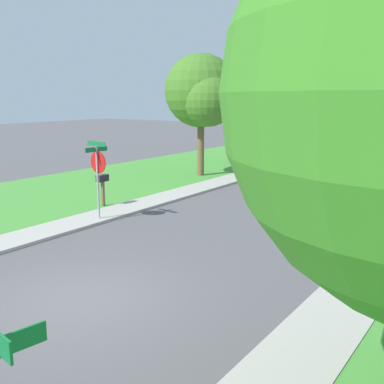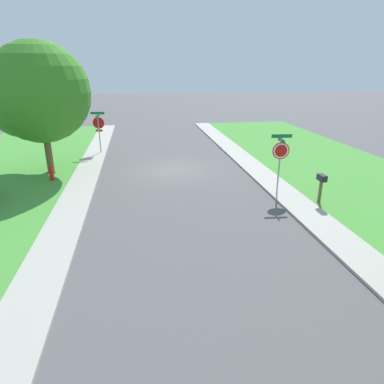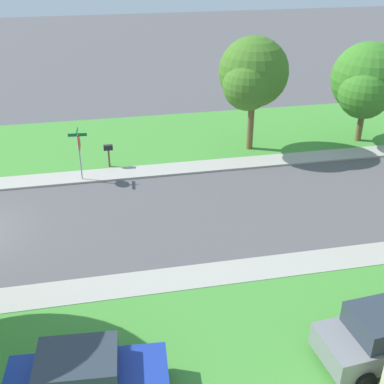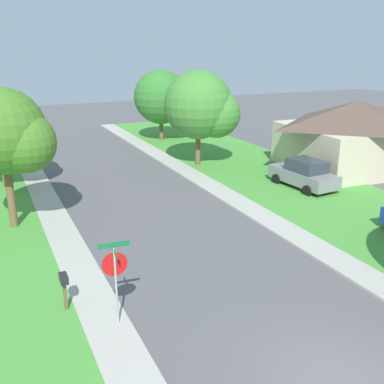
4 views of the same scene
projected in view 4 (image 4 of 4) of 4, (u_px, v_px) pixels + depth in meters
The scene contains 12 objects.
ground_plane at pixel (337, 381), 11.52m from camera, with size 120.00×120.00×0.00m, color #565456.
sidewalk_east at pixel (246, 207), 23.73m from camera, with size 1.40×56.00×0.10m, color #ADA89E.
lawn_east at pixel (317, 195), 25.62m from camera, with size 8.00×56.00×0.08m, color #479338.
sidewalk_west at pixel (64, 237), 19.94m from camera, with size 1.40×56.00×0.10m, color #ADA89E.
stop_sign_far_corner at pixel (115, 270), 13.22m from camera, with size 0.92×0.92×2.77m.
car_grey_across_road at pixel (304, 174), 26.72m from camera, with size 2.31×4.44×1.76m.
tree_sidewalk_mid at pixel (203, 107), 30.70m from camera, with size 5.02×4.67×6.59m.
tree_corner_large at pixel (164, 99), 39.07m from camera, with size 4.98×4.64×6.16m.
tree_across_left at pixel (3, 126), 25.87m from camera, with size 4.46×4.15×5.92m.
tree_sidewalk_far at pixel (8, 134), 19.74m from camera, with size 4.11×3.82×6.47m.
house_right_setback at pixel (354, 134), 30.56m from camera, with size 9.36×8.22×4.60m.
mailbox at pixel (64, 283), 14.21m from camera, with size 0.24×0.48×1.31m.
Camera 4 is at (-7.35, -7.00, 8.16)m, focal length 42.31 mm.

